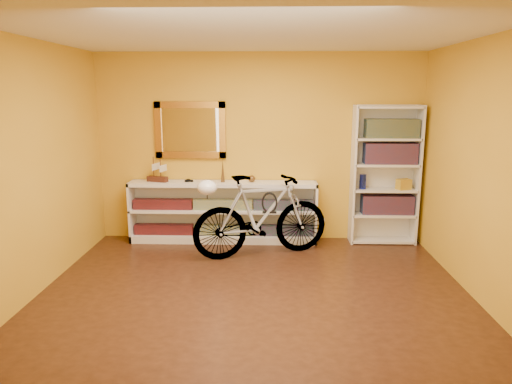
{
  "coord_description": "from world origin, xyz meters",
  "views": [
    {
      "loc": [
        0.16,
        -4.5,
        2.06
      ],
      "look_at": [
        0.0,
        0.7,
        0.95
      ],
      "focal_mm": 32.78,
      "sensor_mm": 36.0,
      "label": 1
    }
  ],
  "objects_px": {
    "bicycle": "(261,216)",
    "helmet": "(207,188)",
    "console_unit": "(223,212)",
    "bookcase": "(385,175)"
  },
  "relations": [
    {
      "from": "console_unit",
      "to": "helmet",
      "type": "bearing_deg",
      "value": -97.56
    },
    {
      "from": "console_unit",
      "to": "bicycle",
      "type": "relative_size",
      "value": 1.44
    },
    {
      "from": "bookcase",
      "to": "helmet",
      "type": "bearing_deg",
      "value": -160.22
    },
    {
      "from": "console_unit",
      "to": "bicycle",
      "type": "distance_m",
      "value": 0.81
    },
    {
      "from": "console_unit",
      "to": "helmet",
      "type": "height_order",
      "value": "helmet"
    },
    {
      "from": "console_unit",
      "to": "bicycle",
      "type": "xyz_separation_m",
      "value": [
        0.55,
        -0.59,
        0.11
      ]
    },
    {
      "from": "bicycle",
      "to": "helmet",
      "type": "distance_m",
      "value": 0.8
    },
    {
      "from": "console_unit",
      "to": "bookcase",
      "type": "height_order",
      "value": "bookcase"
    },
    {
      "from": "helmet",
      "to": "bicycle",
      "type": "bearing_deg",
      "value": 18.96
    },
    {
      "from": "console_unit",
      "to": "helmet",
      "type": "distance_m",
      "value": 0.97
    }
  ]
}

